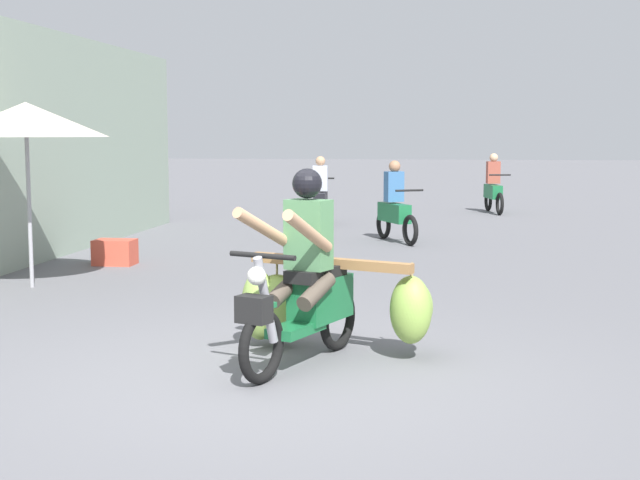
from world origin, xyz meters
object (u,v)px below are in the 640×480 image
motorbike_distant_ahead_right (493,189)px  market_umbrella_near_shop (26,120)px  produce_crate (115,252)px  motorbike_distant_far_ahead (320,197)px  motorbike_distant_ahead_left (395,209)px  motorbike_main_loaded (317,296)px

motorbike_distant_ahead_right → market_umbrella_near_shop: (-6.04, -11.37, 1.45)m
produce_crate → motorbike_distant_far_ahead: bearing=71.4°
motorbike_distant_far_ahead → market_umbrella_near_shop: market_umbrella_near_shop is taller
motorbike_distant_ahead_left → market_umbrella_near_shop: size_ratio=0.66×
motorbike_main_loaded → produce_crate: 6.07m
motorbike_distant_far_ahead → market_umbrella_near_shop: bearing=-106.3°
market_umbrella_near_shop → produce_crate: market_umbrella_near_shop is taller
motorbike_main_loaded → motorbike_distant_ahead_right: motorbike_main_loaded is taller
produce_crate → motorbike_distant_ahead_right: bearing=58.6°
motorbike_main_loaded → motorbike_distant_far_ahead: motorbike_main_loaded is taller
market_umbrella_near_shop → motorbike_distant_far_ahead: bearing=73.7°
motorbike_distant_far_ahead → produce_crate: bearing=-108.6°
motorbike_distant_ahead_right → motorbike_main_loaded: bearing=-98.5°
motorbike_main_loaded → motorbike_distant_ahead_left: size_ratio=1.21×
motorbike_main_loaded → produce_crate: bearing=126.6°
motorbike_distant_ahead_left → produce_crate: size_ratio=2.62×
motorbike_main_loaded → market_umbrella_near_shop: 5.11m
motorbike_distant_ahead_left → motorbike_distant_far_ahead: size_ratio=0.91×
market_umbrella_near_shop → produce_crate: size_ratio=3.98×
motorbike_distant_ahead_right → market_umbrella_near_shop: market_umbrella_near_shop is taller
motorbike_distant_ahead_right → market_umbrella_near_shop: bearing=-118.0°
motorbike_main_loaded → motorbike_distant_ahead_right: size_ratio=1.10×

